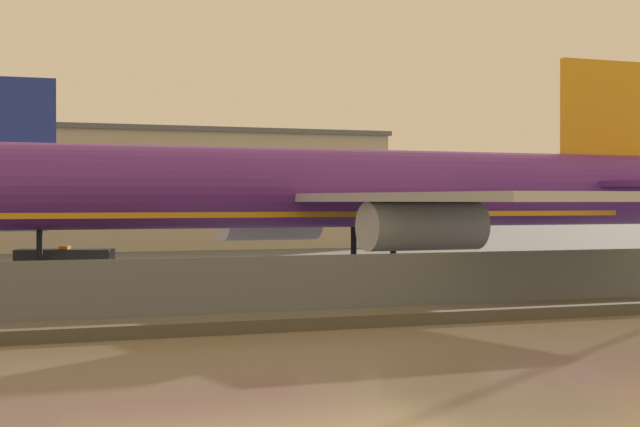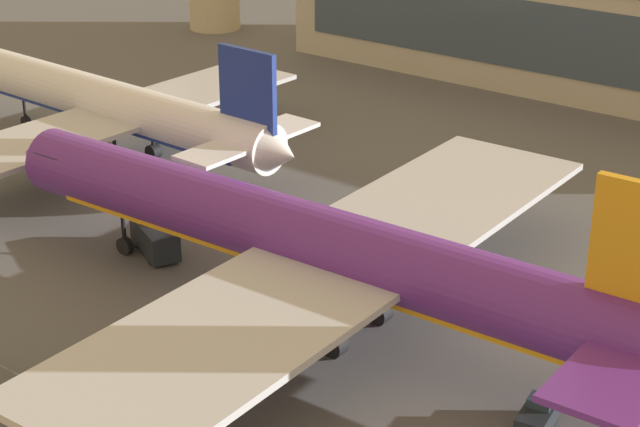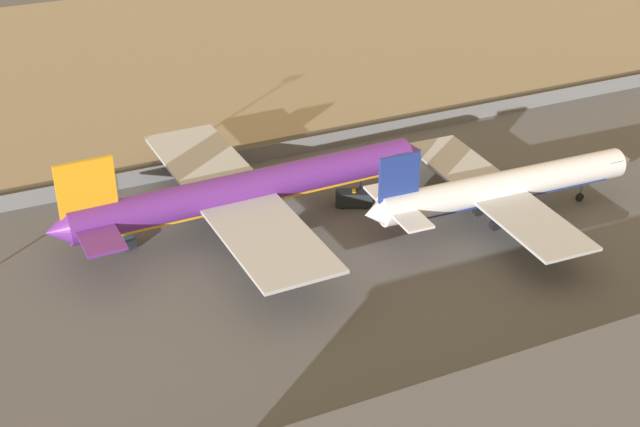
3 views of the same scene
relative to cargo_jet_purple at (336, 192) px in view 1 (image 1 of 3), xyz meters
The scene contains 7 objects.
ground_plane 9.85m from the cargo_jet_purple, 165.83° to the right, with size 500.00×500.00×0.00m, color #565659.
shoreline_seawall 24.43m from the cargo_jet_purple, 109.39° to the right, with size 320.00×3.00×0.50m.
perimeter_fence 20.11m from the cargo_jet_purple, 113.74° to the right, with size 280.00×0.10×2.60m.
cargo_jet_purple is the anchor object (origin of this frame).
baggage_tug 16.65m from the cargo_jet_purple, ahead, with size 2.07×3.41×1.80m.
ops_van 16.60m from the cargo_jet_purple, behind, with size 5.60×4.12×2.48m.
terminal_building 59.98m from the cargo_jet_purple, 95.79° to the left, with size 75.22×17.66×12.48m.
Camera 1 is at (-24.79, -64.82, 4.93)m, focal length 70.00 mm.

